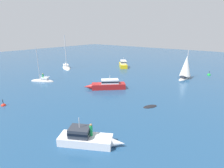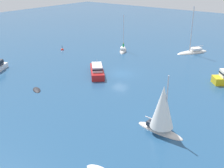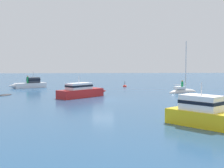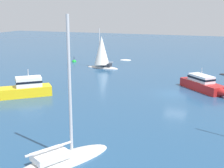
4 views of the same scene
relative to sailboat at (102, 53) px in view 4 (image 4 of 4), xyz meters
The scene contains 7 objects.
ground_plane 18.52m from the sailboat, 40.35° to the right, with size 160.00×160.00×0.00m, color navy.
sailboat is the anchor object (origin of this frame).
rib 9.24m from the sailboat, 81.50° to the left, with size 2.26×1.28×0.34m.
sailboat_1 32.65m from the sailboat, 72.98° to the right, with size 5.30×7.29×9.90m.
motor_cruiser_1 19.32m from the sailboat, 28.95° to the right, with size 6.47×6.65×2.67m.
motor_cruiser_2 19.05m from the sailboat, 96.51° to the right, with size 6.67×5.96×3.10m.
channel_buoy 8.37m from the sailboat, 151.71° to the left, with size 0.80×0.80×1.40m.
Camera 4 is at (4.84, -35.47, 9.75)m, focal length 50.12 mm.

